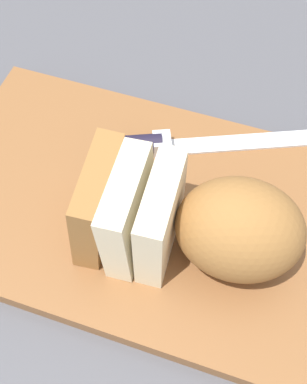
{
  "coord_description": "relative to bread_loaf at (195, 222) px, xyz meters",
  "views": [
    {
      "loc": [
        -0.09,
        0.26,
        0.48
      ],
      "look_at": [
        0.0,
        0.0,
        0.05
      ],
      "focal_mm": 47.18,
      "sensor_mm": 36.0,
      "label": 1
    }
  ],
  "objects": [
    {
      "name": "ground_plane",
      "position": [
        0.05,
        -0.03,
        -0.07
      ],
      "size": [
        3.0,
        3.0,
        0.0
      ],
      "primitive_type": "plane",
      "color": "#4C4C51"
    },
    {
      "name": "bread_loaf",
      "position": [
        0.0,
        0.0,
        0.0
      ],
      "size": [
        0.22,
        0.12,
        0.1
      ],
      "rotation": [
        0.0,
        0.0,
        0.1
      ],
      "color": "#996633",
      "rests_on": "cutting_board"
    },
    {
      "name": "crumb_near_loaf",
      "position": [
        0.07,
        -0.06,
        -0.05
      ],
      "size": [
        0.01,
        0.01,
        0.01
      ],
      "primitive_type": "sphere",
      "color": "#A8753D",
      "rests_on": "cutting_board"
    },
    {
      "name": "cutting_board",
      "position": [
        0.05,
        -0.03,
        -0.06
      ],
      "size": [
        0.48,
        0.29,
        0.02
      ],
      "primitive_type": "cube",
      "rotation": [
        0.0,
        0.0,
        -0.01
      ],
      "color": "brown",
      "rests_on": "ground_plane"
    },
    {
      "name": "bread_knife",
      "position": [
        0.06,
        -0.11,
        -0.04
      ],
      "size": [
        0.27,
        0.13,
        0.02
      ],
      "rotation": [
        0.0,
        0.0,
        3.55
      ],
      "color": "silver",
      "rests_on": "cutting_board"
    },
    {
      "name": "crumb_stray_right",
      "position": [
        0.05,
        -0.08,
        -0.05
      ],
      "size": [
        0.01,
        0.01,
        0.01
      ],
      "primitive_type": "sphere",
      "color": "#A8753D",
      "rests_on": "cutting_board"
    },
    {
      "name": "crumb_stray_left",
      "position": [
        0.02,
        -0.04,
        -0.05
      ],
      "size": [
        0.01,
        0.01,
        0.01
      ],
      "primitive_type": "sphere",
      "color": "#A8753D",
      "rests_on": "cutting_board"
    },
    {
      "name": "crumb_near_knife",
      "position": [
        0.03,
        -0.05,
        -0.05
      ],
      "size": [
        0.01,
        0.01,
        0.01
      ],
      "primitive_type": "sphere",
      "color": "#A8753D",
      "rests_on": "cutting_board"
    }
  ]
}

